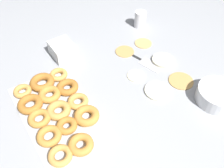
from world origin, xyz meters
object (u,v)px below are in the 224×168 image
(pancake_5, at_px, (181,80))
(batter_bowl, at_px, (218,95))
(pancake_1, at_px, (157,91))
(pancake_2, at_px, (163,60))
(container_stack, at_px, (63,50))
(pancake_3, at_px, (125,51))
(pancake_4, at_px, (136,75))
(pancake_0, at_px, (143,43))
(donut_tray, at_px, (57,108))
(spatula, at_px, (146,62))
(paper_cup, at_px, (140,19))

(pancake_5, height_order, batter_bowl, batter_bowl)
(pancake_1, height_order, pancake_2, pancake_2)
(pancake_2, relative_size, container_stack, 0.85)
(pancake_3, distance_m, pancake_4, 0.19)
(pancake_0, relative_size, batter_bowl, 0.52)
(pancake_5, relative_size, donut_tray, 0.23)
(container_stack, xyz_separation_m, spatula, (0.29, 0.33, -0.04))
(pancake_4, xyz_separation_m, pancake_5, (0.15, 0.16, -0.00))
(pancake_1, relative_size, pancake_4, 1.36)
(pancake_1, xyz_separation_m, batter_bowl, (0.18, 0.18, 0.03))
(pancake_3, bearing_deg, pancake_5, 16.05)
(batter_bowl, bearing_deg, spatula, -164.77)
(pancake_2, relative_size, batter_bowl, 0.61)
(pancake_4, distance_m, container_stack, 0.41)
(pancake_5, xyz_separation_m, donut_tray, (-0.17, -0.57, 0.01))
(pancake_3, distance_m, container_stack, 0.33)
(pancake_0, relative_size, container_stack, 0.72)
(pancake_1, distance_m, spatula, 0.20)
(pancake_2, bearing_deg, pancake_4, -86.99)
(pancake_0, bearing_deg, batter_bowl, 1.19)
(pancake_4, bearing_deg, batter_bowl, 32.83)
(batter_bowl, distance_m, container_stack, 0.78)
(pancake_5, relative_size, paper_cup, 1.20)
(batter_bowl, bearing_deg, pancake_1, -134.64)
(pancake_1, xyz_separation_m, pancake_4, (-0.13, -0.02, -0.00))
(donut_tray, relative_size, spatula, 1.91)
(pancake_1, height_order, pancake_4, same)
(pancake_0, height_order, pancake_3, same)
(pancake_1, distance_m, pancake_2, 0.22)
(paper_cup, bearing_deg, pancake_4, -40.30)
(pancake_2, distance_m, spatula, 0.09)
(pancake_3, relative_size, pancake_5, 0.86)
(pancake_3, bearing_deg, pancake_0, 90.64)
(container_stack, bearing_deg, pancake_2, 51.29)
(pancake_4, distance_m, spatula, 0.12)
(pancake_0, relative_size, pancake_3, 0.94)
(pancake_0, xyz_separation_m, pancake_4, (0.18, -0.19, 0.00))
(paper_cup, bearing_deg, pancake_2, -17.31)
(donut_tray, bearing_deg, pancake_4, 87.09)
(pancake_5, height_order, donut_tray, donut_tray)
(pancake_0, xyz_separation_m, container_stack, (-0.15, -0.42, 0.03))
(pancake_1, relative_size, batter_bowl, 0.65)
(donut_tray, bearing_deg, pancake_2, 88.91)
(container_stack, distance_m, spatula, 0.44)
(pancake_1, bearing_deg, container_stack, -152.34)
(paper_cup, bearing_deg, pancake_5, -14.58)
(pancake_5, xyz_separation_m, batter_bowl, (0.17, 0.04, 0.03))
(pancake_2, relative_size, pancake_3, 1.11)
(pancake_0, xyz_separation_m, pancake_2, (0.18, -0.01, 0.00))
(pancake_2, relative_size, pancake_4, 1.28)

